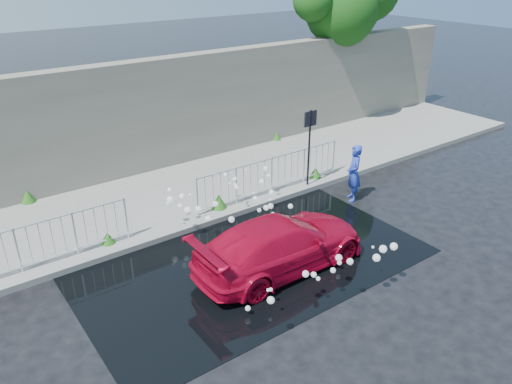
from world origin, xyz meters
The scene contains 13 objects.
ground centered at (0.00, 0.00, 0.00)m, with size 90.00×90.00×0.00m, color black.
pavement centered at (0.00, 5.00, 0.07)m, with size 30.00×4.00×0.15m, color slate.
curb centered at (0.00, 3.00, 0.08)m, with size 30.00×0.25×0.16m, color slate.
retaining_wall centered at (0.00, 7.20, 1.90)m, with size 30.00×0.60×3.50m, color #635F53.
puddle centered at (0.50, 1.00, 0.01)m, with size 8.00×5.00×0.01m, color black.
sign_post centered at (4.20, 3.10, 1.72)m, with size 0.45×0.06×2.50m.
tree centered at (9.86, 7.41, 4.80)m, with size 4.95×2.87×6.38m.
railing_left centered at (-4.00, 3.35, 0.74)m, with size 5.05×0.05×1.10m.
railing_right centered at (3.00, 3.35, 0.74)m, with size 5.05×0.05×1.10m.
weeds centered at (-0.12, 4.50, 0.32)m, with size 12.17×3.93×0.40m.
water_spray centered at (1.03, 1.22, 0.72)m, with size 3.61×5.46×1.07m.
red_car centered at (0.91, 0.29, 0.61)m, with size 1.72×4.22×1.22m, color #A60623.
person centered at (4.80, 1.80, 0.84)m, with size 0.61×0.40×1.68m, color #2138A7.
Camera 1 is at (-5.24, -7.20, 6.53)m, focal length 35.00 mm.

